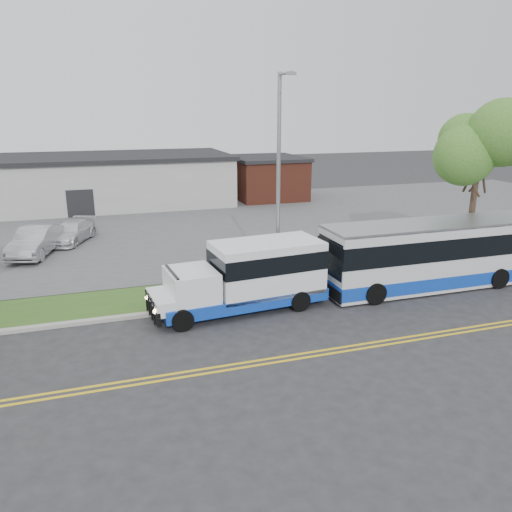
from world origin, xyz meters
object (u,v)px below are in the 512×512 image
object	(u,v)px
shuttle_bus	(251,274)
parked_car_a	(35,241)
transit_bus	(437,254)
streetlight_near	(279,176)
parked_car_b	(72,232)
tree_east	(480,148)

from	to	relation	value
shuttle_bus	parked_car_a	size ratio (longest dim) A/B	1.54
transit_bus	parked_car_a	distance (m)	21.59
streetlight_near	parked_car_b	xyz separation A→B (m)	(-9.45, 11.47, -4.49)
shuttle_bus	parked_car_a	distance (m)	14.50
tree_east	streetlight_near	world-z (taller)	streetlight_near
transit_bus	parked_car_b	size ratio (longest dim) A/B	2.54
parked_car_a	shuttle_bus	bearing A→B (deg)	-35.17
transit_bus	parked_car_b	distance (m)	21.48
streetlight_near	parked_car_b	bearing A→B (deg)	129.49
shuttle_bus	streetlight_near	bearing A→B (deg)	41.18
tree_east	shuttle_bus	size ratio (longest dim) A/B	1.11
streetlight_near	parked_car_b	world-z (taller)	streetlight_near
tree_east	parked_car_b	distance (m)	23.94
tree_east	transit_bus	size ratio (longest dim) A/B	0.74
shuttle_bus	transit_bus	bearing A→B (deg)	-5.58
tree_east	shuttle_bus	xyz separation A→B (m)	(-12.97, -2.34, -4.70)
tree_east	shuttle_bus	distance (m)	13.99
transit_bus	parked_car_a	world-z (taller)	transit_bus
transit_bus	parked_car_b	bearing A→B (deg)	140.72
transit_bus	parked_car_b	world-z (taller)	transit_bus
streetlight_near	transit_bus	bearing A→B (deg)	-16.54
tree_east	parked_car_a	world-z (taller)	tree_east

